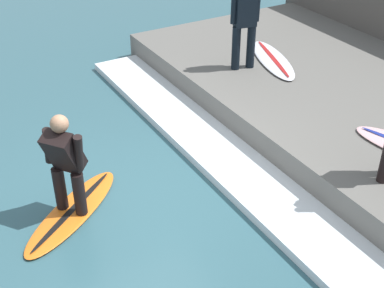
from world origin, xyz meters
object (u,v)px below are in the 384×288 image
(surfer_waiting_near, at_px, (245,21))
(surfboard_waiting_near, at_px, (273,59))
(surfer_riding, at_px, (65,160))
(surfboard_riding, at_px, (73,211))

(surfer_waiting_near, xyz_separation_m, surfboard_waiting_near, (0.68, -0.03, -0.87))
(surfer_riding, bearing_deg, surfer_waiting_near, 24.64)
(surfboard_riding, height_order, surfboard_waiting_near, surfboard_waiting_near)
(surfboard_waiting_near, bearing_deg, surfer_riding, -158.95)
(surfer_waiting_near, distance_m, surfboard_waiting_near, 1.10)
(surfboard_riding, xyz_separation_m, surfer_waiting_near, (4.00, 1.83, 1.38))
(surfboard_riding, height_order, surfer_waiting_near, surfer_waiting_near)
(surfboard_riding, xyz_separation_m, surfboard_waiting_near, (4.68, 1.80, 0.51))
(surfer_riding, height_order, surfboard_waiting_near, surfer_riding)
(surfboard_riding, height_order, surfer_riding, surfer_riding)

